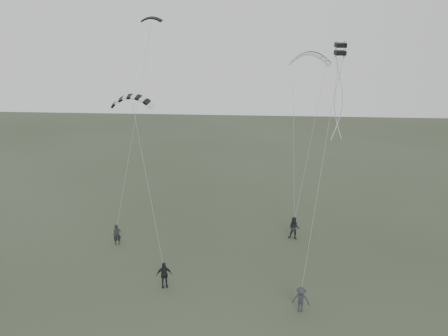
# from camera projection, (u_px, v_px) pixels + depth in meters

# --- Properties ---
(ground) EXTENTS (140.00, 140.00, 0.00)m
(ground) POSITION_uv_depth(u_px,v_px,m) (203.00, 281.00, 29.63)
(ground) COLOR #313B27
(ground) RESTS_ON ground
(flyer_left) EXTENTS (0.72, 0.64, 1.67)m
(flyer_left) POSITION_uv_depth(u_px,v_px,m) (117.00, 235.00, 34.76)
(flyer_left) COLOR black
(flyer_left) RESTS_ON ground
(flyer_right) EXTENTS (1.06, 0.91, 1.89)m
(flyer_right) POSITION_uv_depth(u_px,v_px,m) (294.00, 228.00, 35.69)
(flyer_right) COLOR black
(flyer_right) RESTS_ON ground
(flyer_center) EXTENTS (1.11, 0.72, 1.75)m
(flyer_center) POSITION_uv_depth(u_px,v_px,m) (164.00, 275.00, 28.68)
(flyer_center) COLOR black
(flyer_center) RESTS_ON ground
(flyer_far) EXTENTS (1.10, 0.72, 1.61)m
(flyer_far) POSITION_uv_depth(u_px,v_px,m) (301.00, 300.00, 26.05)
(flyer_far) COLOR #2A2A2F
(flyer_far) RESTS_ON ground
(kite_dark_small) EXTENTS (1.73, 0.68, 0.67)m
(kite_dark_small) POSITION_uv_depth(u_px,v_px,m) (151.00, 18.00, 35.17)
(kite_dark_small) COLOR black
(kite_dark_small) RESTS_ON flyer_left
(kite_pale_large) EXTENTS (3.82, 2.20, 1.65)m
(kite_pale_large) POSITION_uv_depth(u_px,v_px,m) (310.00, 54.00, 38.10)
(kite_pale_large) COLOR #B8BABD
(kite_pale_large) RESTS_ON flyer_right
(kite_striped) EXTENTS (3.00, 1.05, 1.33)m
(kite_striped) POSITION_uv_depth(u_px,v_px,m) (132.00, 96.00, 30.24)
(kite_striped) COLOR black
(kite_striped) RESTS_ON flyer_center
(kite_box) EXTENTS (0.70, 0.76, 0.76)m
(kite_box) POSITION_uv_depth(u_px,v_px,m) (340.00, 49.00, 25.87)
(kite_box) COLOR black
(kite_box) RESTS_ON flyer_far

